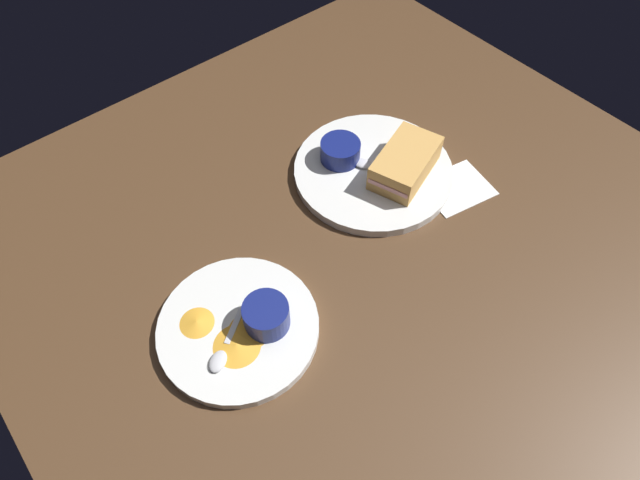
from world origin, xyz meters
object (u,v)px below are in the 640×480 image
(ramekin_dark_sauce, at_px, (340,150))
(ramekin_light_gravy, at_px, (266,315))
(plate_chips_companion, at_px, (236,325))
(spoon_by_gravy_ramekin, at_px, (222,353))
(sandwich_half_near, at_px, (405,163))
(plate_sandwich_main, at_px, (373,171))
(spoon_by_dark_ramekin, at_px, (370,166))

(ramekin_dark_sauce, distance_m, ramekin_light_gravy, 0.33)
(ramekin_light_gravy, bearing_deg, plate_chips_companion, -39.81)
(spoon_by_gravy_ramekin, bearing_deg, sandwich_half_near, -169.70)
(ramekin_dark_sauce, bearing_deg, spoon_by_gravy_ramekin, 25.48)
(plate_sandwich_main, bearing_deg, sandwich_half_near, 127.17)
(spoon_by_dark_ramekin, height_order, ramekin_light_gravy, ramekin_light_gravy)
(plate_chips_companion, xyz_separation_m, spoon_by_gravy_ramekin, (0.04, 0.03, 0.01))
(sandwich_half_near, bearing_deg, spoon_by_dark_ramekin, -52.59)
(plate_chips_companion, distance_m, ramekin_light_gravy, 0.05)
(ramekin_light_gravy, relative_size, spoon_by_gravy_ramekin, 0.71)
(plate_sandwich_main, height_order, ramekin_light_gravy, ramekin_light_gravy)
(plate_chips_companion, bearing_deg, ramekin_dark_sauce, -155.64)
(spoon_by_gravy_ramekin, bearing_deg, plate_chips_companion, -146.41)
(sandwich_half_near, height_order, ramekin_dark_sauce, sandwich_half_near)
(plate_chips_companion, bearing_deg, plate_sandwich_main, -165.40)
(ramekin_dark_sauce, bearing_deg, plate_sandwich_main, 118.17)
(spoon_by_dark_ramekin, bearing_deg, plate_sandwich_main, 129.30)
(ramekin_light_gravy, bearing_deg, plate_sandwich_main, -159.28)
(ramekin_dark_sauce, xyz_separation_m, spoon_by_dark_ramekin, (-0.02, 0.05, -0.02))
(plate_sandwich_main, bearing_deg, ramekin_light_gravy, 20.72)
(spoon_by_dark_ramekin, bearing_deg, ramekin_light_gravy, 21.75)
(sandwich_half_near, relative_size, spoon_by_dark_ramekin, 1.57)
(ramekin_light_gravy, bearing_deg, spoon_by_dark_ramekin, -158.25)
(plate_chips_companion, relative_size, ramekin_light_gravy, 3.52)
(sandwich_half_near, height_order, ramekin_light_gravy, sandwich_half_near)
(ramekin_dark_sauce, xyz_separation_m, plate_chips_companion, (0.32, 0.14, -0.03))
(plate_chips_companion, bearing_deg, sandwich_half_near, -172.55)
(plate_chips_companion, distance_m, spoon_by_gravy_ramekin, 0.05)
(spoon_by_dark_ramekin, bearing_deg, ramekin_dark_sauce, -63.10)
(sandwich_half_near, relative_size, ramekin_dark_sauce, 2.16)
(plate_sandwich_main, relative_size, sandwich_half_near, 1.83)
(plate_chips_companion, bearing_deg, spoon_by_dark_ramekin, -164.47)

